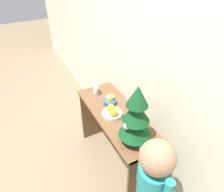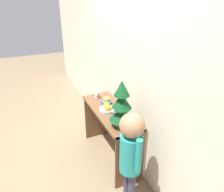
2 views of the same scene
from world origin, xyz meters
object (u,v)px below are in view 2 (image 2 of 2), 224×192
object	(u,v)px
desk_clock	(96,93)
singing_bowl	(107,102)
fruit_bowl	(107,108)
mini_tree	(121,105)
child_figure	(131,149)

from	to	relation	value
desk_clock	singing_bowl	bearing A→B (deg)	13.67
fruit_bowl	desk_clock	xyz separation A→B (m)	(-0.41, 0.01, 0.03)
mini_tree	fruit_bowl	world-z (taller)	mini_tree
fruit_bowl	singing_bowl	distance (m)	0.19
fruit_bowl	singing_bowl	xyz separation A→B (m)	(-0.18, 0.07, -0.00)
mini_tree	desk_clock	world-z (taller)	mini_tree
mini_tree	fruit_bowl	bearing A→B (deg)	-178.01
mini_tree	desk_clock	xyz separation A→B (m)	(-0.77, -0.00, -0.18)
fruit_bowl	desk_clock	bearing A→B (deg)	178.26
fruit_bowl	child_figure	xyz separation A→B (m)	(0.73, -0.07, -0.05)
mini_tree	child_figure	xyz separation A→B (m)	(0.37, -0.08, -0.27)
child_figure	fruit_bowl	bearing A→B (deg)	174.72
child_figure	mini_tree	bearing A→B (deg)	167.87
singing_bowl	child_figure	size ratio (longest dim) A/B	0.12
fruit_bowl	child_figure	distance (m)	0.74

